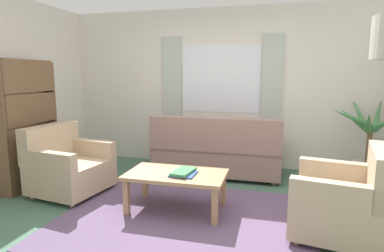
{
  "coord_description": "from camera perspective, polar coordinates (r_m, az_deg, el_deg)",
  "views": [
    {
      "loc": [
        0.9,
        -3.06,
        1.53
      ],
      "look_at": [
        -0.1,
        0.7,
        0.89
      ],
      "focal_mm": 29.79,
      "sensor_mm": 36.0,
      "label": 1
    }
  ],
  "objects": [
    {
      "name": "potted_plant",
      "position": [
        5.06,
        28.93,
        -3.37
      ],
      "size": [
        1.07,
        1.03,
        1.23
      ],
      "color": "#B7B2A8",
      "rests_on": "ground_plane"
    },
    {
      "name": "couch",
      "position": [
        4.86,
        4.44,
        -4.61
      ],
      "size": [
        1.9,
        0.82,
        0.92
      ],
      "rotation": [
        0.0,
        0.0,
        3.14
      ],
      "color": "gray",
      "rests_on": "ground_plane"
    },
    {
      "name": "coffee_table",
      "position": [
        3.62,
        -2.82,
        -9.22
      ],
      "size": [
        1.1,
        0.64,
        0.44
      ],
      "color": "#A87F56",
      "rests_on": "ground_plane"
    },
    {
      "name": "window_with_curtains",
      "position": [
        5.32,
        5.11,
        8.36
      ],
      "size": [
        1.98,
        0.07,
        1.4
      ],
      "color": "white"
    },
    {
      "name": "bookshelf",
      "position": [
        4.85,
        -27.46,
        -0.82
      ],
      "size": [
        0.3,
        0.94,
        1.72
      ],
      "rotation": [
        0.0,
        0.0,
        -1.57
      ],
      "color": "brown",
      "rests_on": "ground_plane"
    },
    {
      "name": "ground_plane",
      "position": [
        3.54,
        -1.44,
        -16.34
      ],
      "size": [
        6.24,
        6.24,
        0.0
      ],
      "primitive_type": "plane",
      "color": "#476B56"
    },
    {
      "name": "armchair_right",
      "position": [
        3.38,
        25.83,
        -12.05
      ],
      "size": [
        0.96,
        0.98,
        0.88
      ],
      "rotation": [
        0.0,
        0.0,
        -1.75
      ],
      "color": "tan",
      "rests_on": "ground_plane"
    },
    {
      "name": "armchair_left",
      "position": [
        4.44,
        -21.43,
        -6.74
      ],
      "size": [
        0.94,
        0.95,
        0.88
      ],
      "rotation": [
        0.0,
        0.0,
        1.42
      ],
      "color": "tan",
      "rests_on": "ground_plane"
    },
    {
      "name": "area_rug",
      "position": [
        3.54,
        -1.45,
        -16.25
      ],
      "size": [
        2.64,
        2.01,
        0.01
      ],
      "primitive_type": "cube",
      "color": "#604C6B",
      "rests_on": "ground_plane"
    },
    {
      "name": "wall_back",
      "position": [
        5.4,
        5.24,
        6.78
      ],
      "size": [
        5.32,
        0.12,
        2.6
      ],
      "primitive_type": "cube",
      "color": "silver",
      "rests_on": "ground_plane"
    },
    {
      "name": "book_stack_on_table",
      "position": [
        3.53,
        -1.54,
        -8.31
      ],
      "size": [
        0.27,
        0.36,
        0.05
      ],
      "color": "#335199",
      "rests_on": "coffee_table"
    }
  ]
}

